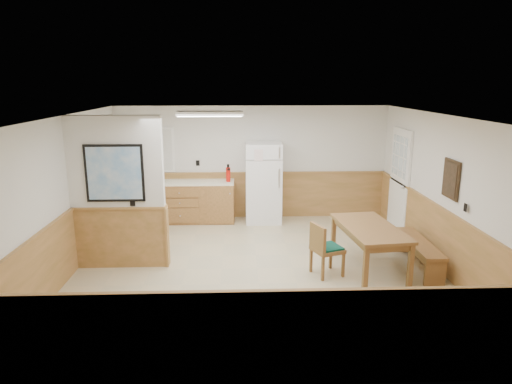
{
  "coord_description": "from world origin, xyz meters",
  "views": [
    {
      "loc": [
        -0.28,
        -7.03,
        3.01
      ],
      "look_at": [
        -0.0,
        0.4,
        1.2
      ],
      "focal_mm": 32.0,
      "sensor_mm": 36.0,
      "label": 1
    }
  ],
  "objects_px": {
    "dining_table": "(370,232)",
    "dining_chair": "(323,246)",
    "fire_extinguisher": "(228,174)",
    "dining_bench": "(418,248)",
    "soap_bottle": "(157,177)",
    "refrigerator": "(263,183)"
  },
  "relations": [
    {
      "from": "dining_table",
      "to": "dining_chair",
      "type": "relative_size",
      "value": 2.01
    },
    {
      "from": "dining_chair",
      "to": "fire_extinguisher",
      "type": "bearing_deg",
      "value": 96.99
    },
    {
      "from": "dining_table",
      "to": "dining_bench",
      "type": "distance_m",
      "value": 0.92
    },
    {
      "from": "dining_table",
      "to": "dining_chair",
      "type": "bearing_deg",
      "value": -173.91
    },
    {
      "from": "dining_chair",
      "to": "fire_extinguisher",
      "type": "height_order",
      "value": "fire_extinguisher"
    },
    {
      "from": "soap_bottle",
      "to": "dining_chair",
      "type": "bearing_deg",
      "value": -43.95
    },
    {
      "from": "dining_chair",
      "to": "soap_bottle",
      "type": "xyz_separation_m",
      "value": [
        -3.09,
        2.97,
        0.51
      ]
    },
    {
      "from": "dining_chair",
      "to": "fire_extinguisher",
      "type": "distance_m",
      "value": 3.37
    },
    {
      "from": "dining_table",
      "to": "dining_bench",
      "type": "xyz_separation_m",
      "value": [
        0.86,
        0.1,
        -0.31
      ]
    },
    {
      "from": "dining_table",
      "to": "dining_chair",
      "type": "distance_m",
      "value": 0.82
    },
    {
      "from": "dining_table",
      "to": "fire_extinguisher",
      "type": "bearing_deg",
      "value": 123.67
    },
    {
      "from": "refrigerator",
      "to": "dining_bench",
      "type": "xyz_separation_m",
      "value": [
        2.42,
        -2.67,
        -0.53
      ]
    },
    {
      "from": "refrigerator",
      "to": "fire_extinguisher",
      "type": "xyz_separation_m",
      "value": [
        -0.76,
        0.0,
        0.2
      ]
    },
    {
      "from": "refrigerator",
      "to": "soap_bottle",
      "type": "distance_m",
      "value": 2.31
    },
    {
      "from": "dining_bench",
      "to": "fire_extinguisher",
      "type": "height_order",
      "value": "fire_extinguisher"
    },
    {
      "from": "refrigerator",
      "to": "dining_bench",
      "type": "height_order",
      "value": "refrigerator"
    },
    {
      "from": "dining_table",
      "to": "fire_extinguisher",
      "type": "xyz_separation_m",
      "value": [
        -2.32,
        2.77,
        0.41
      ]
    },
    {
      "from": "dining_chair",
      "to": "fire_extinguisher",
      "type": "relative_size",
      "value": 2.24
    },
    {
      "from": "dining_bench",
      "to": "dining_chair",
      "type": "xyz_separation_m",
      "value": [
        -1.64,
        -0.27,
        0.15
      ]
    },
    {
      "from": "refrigerator",
      "to": "fire_extinguisher",
      "type": "relative_size",
      "value": 4.59
    },
    {
      "from": "dining_bench",
      "to": "soap_bottle",
      "type": "distance_m",
      "value": 5.49
    },
    {
      "from": "soap_bottle",
      "to": "fire_extinguisher",
      "type": "bearing_deg",
      "value": -1.13
    }
  ]
}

